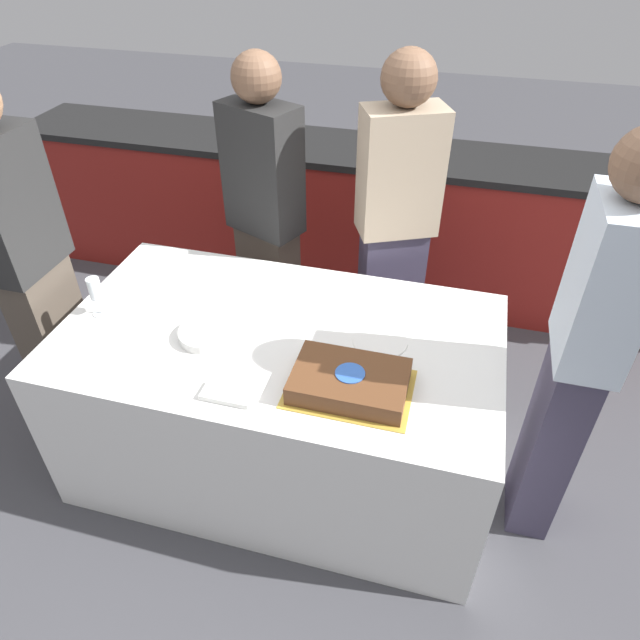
# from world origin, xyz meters

# --- Properties ---
(ground_plane) EXTENTS (14.00, 14.00, 0.00)m
(ground_plane) POSITION_xyz_m (0.00, 0.00, 0.00)
(ground_plane) COLOR #424247
(back_counter) EXTENTS (4.40, 0.58, 0.92)m
(back_counter) POSITION_xyz_m (0.00, 1.57, 0.46)
(back_counter) COLOR maroon
(back_counter) RESTS_ON ground_plane
(dining_table) EXTENTS (1.74, 0.99, 0.76)m
(dining_table) POSITION_xyz_m (0.00, 0.00, 0.38)
(dining_table) COLOR white
(dining_table) RESTS_ON ground_plane
(cake) EXTENTS (0.44, 0.31, 0.08)m
(cake) POSITION_xyz_m (0.34, -0.23, 0.79)
(cake) COLOR gold
(cake) RESTS_ON dining_table
(plate_stack) EXTENTS (0.21, 0.21, 0.04)m
(plate_stack) POSITION_xyz_m (-0.26, -0.10, 0.77)
(plate_stack) COLOR white
(plate_stack) RESTS_ON dining_table
(wine_glass) EXTENTS (0.07, 0.07, 0.17)m
(wine_glass) POSITION_xyz_m (-0.74, -0.07, 0.87)
(wine_glass) COLOR white
(wine_glass) RESTS_ON dining_table
(side_plate_near_cake) EXTENTS (0.21, 0.21, 0.00)m
(side_plate_near_cake) POSITION_xyz_m (0.40, 0.06, 0.76)
(side_plate_near_cake) COLOR white
(side_plate_near_cake) RESTS_ON dining_table
(utensil_pile) EXTENTS (0.18, 0.09, 0.02)m
(utensil_pile) POSITION_xyz_m (-0.06, -0.37, 0.77)
(utensil_pile) COLOR white
(utensil_pile) RESTS_ON dining_table
(person_cutting_cake) EXTENTS (0.40, 0.33, 1.67)m
(person_cutting_cake) POSITION_xyz_m (0.34, 0.72, 0.89)
(person_cutting_cake) COLOR #383347
(person_cutting_cake) RESTS_ON ground_plane
(person_seated_left) EXTENTS (0.21, 0.35, 1.67)m
(person_seated_left) POSITION_xyz_m (-1.09, 0.00, 0.88)
(person_seated_left) COLOR #4C4238
(person_seated_left) RESTS_ON ground_plane
(person_seated_right) EXTENTS (0.22, 0.32, 1.68)m
(person_seated_right) POSITION_xyz_m (1.09, 0.00, 0.89)
(person_seated_right) COLOR #383347
(person_seated_right) RESTS_ON ground_plane
(person_standing_back) EXTENTS (0.40, 0.32, 1.62)m
(person_standing_back) POSITION_xyz_m (-0.30, 0.72, 0.85)
(person_standing_back) COLOR #4C4238
(person_standing_back) RESTS_ON ground_plane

